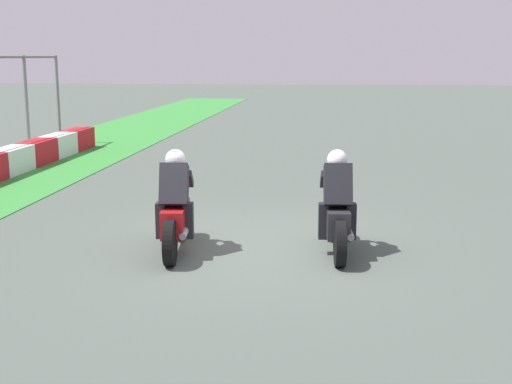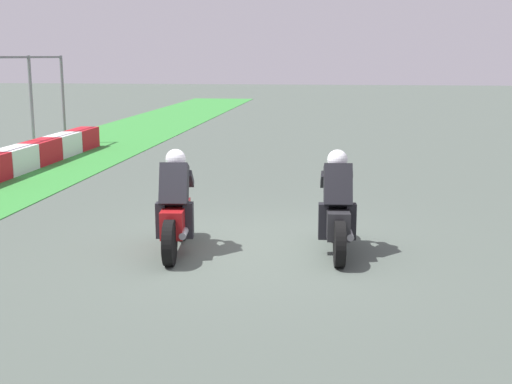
% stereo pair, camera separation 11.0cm
% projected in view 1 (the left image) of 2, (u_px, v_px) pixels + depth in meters
% --- Properties ---
extents(ground_plane, '(120.00, 120.00, 0.00)m').
position_uv_depth(ground_plane, '(256.00, 248.00, 10.29)').
color(ground_plane, '#4B554D').
extents(rider_lane_a, '(2.04, 0.55, 1.51)m').
position_uv_depth(rider_lane_a, '(337.00, 211.00, 9.94)').
color(rider_lane_a, black).
rests_on(rider_lane_a, ground_plane).
extents(rider_lane_b, '(2.04, 0.57, 1.51)m').
position_uv_depth(rider_lane_b, '(176.00, 210.00, 9.97)').
color(rider_lane_b, black).
rests_on(rider_lane_b, ground_plane).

